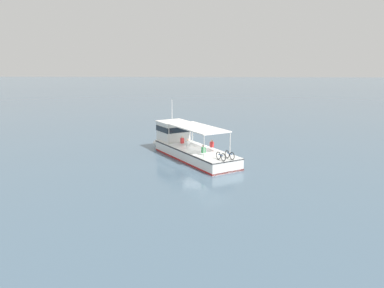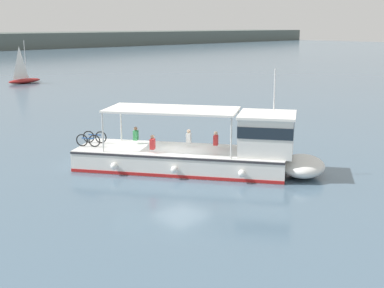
# 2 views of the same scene
# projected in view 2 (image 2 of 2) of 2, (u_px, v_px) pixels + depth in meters

# --- Properties ---
(ground_plane) EXTENTS (400.00, 400.00, 0.00)m
(ground_plane) POSITION_uv_depth(u_px,v_px,m) (181.00, 171.00, 27.13)
(ground_plane) COLOR slate
(ferry_main) EXTENTS (9.57, 12.31, 5.32)m
(ferry_main) POSITION_uv_depth(u_px,v_px,m) (211.00, 152.00, 26.76)
(ferry_main) COLOR white
(ferry_main) RESTS_ON ground
(sailboat_near_starboard) EXTENTS (4.97, 2.25, 5.40)m
(sailboat_near_starboard) POSITION_uv_depth(u_px,v_px,m) (24.00, 79.00, 67.24)
(sailboat_near_starboard) COLOR maroon
(sailboat_near_starboard) RESTS_ON ground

